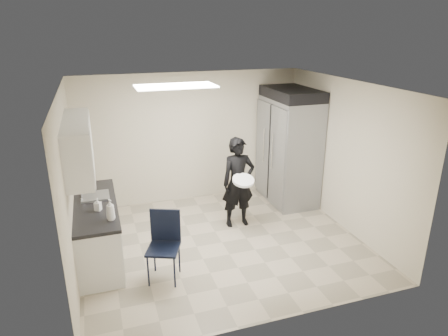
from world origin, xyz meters
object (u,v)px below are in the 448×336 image
object	(u,v)px
commercial_fridge	(289,151)
man_tuxedo	(238,183)
lower_counter	(98,232)
folding_chair	(163,249)

from	to	relation	value
commercial_fridge	man_tuxedo	size ratio (longest dim) A/B	1.29
lower_counter	folding_chair	world-z (taller)	folding_chair
folding_chair	man_tuxedo	world-z (taller)	man_tuxedo
folding_chair	man_tuxedo	distance (m)	2.04
man_tuxedo	lower_counter	bearing A→B (deg)	-171.51
lower_counter	man_tuxedo	distance (m)	2.48
lower_counter	man_tuxedo	size ratio (longest dim) A/B	1.17
commercial_fridge	man_tuxedo	bearing A→B (deg)	-151.55
commercial_fridge	folding_chair	world-z (taller)	commercial_fridge
man_tuxedo	commercial_fridge	bearing A→B (deg)	28.89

